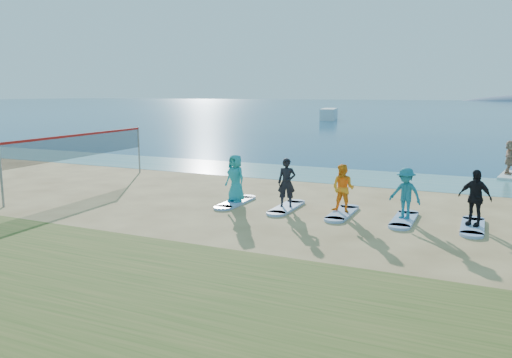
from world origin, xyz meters
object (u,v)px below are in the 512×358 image
at_px(paddleboarder, 510,157).
at_px(student_4, 475,198).
at_px(boat_offshore_a, 329,120).
at_px(student_2, 343,188).
at_px(surfboard_1, 286,208).
at_px(student_1, 287,183).
at_px(surfboard_3, 404,219).
at_px(paddleboard, 508,175).
at_px(surfboard_2, 342,213).
at_px(volleyball_net, 81,146).
at_px(student_0, 235,178).
at_px(student_3, 405,193).
at_px(surfboard_0, 236,202).
at_px(surfboard_4, 473,226).

xyz_separation_m(paddleboarder, student_4, (-1.40, -11.82, 0.00)).
height_order(boat_offshore_a, student_2, student_2).
bearing_deg(paddleboarder, student_4, -174.86).
bearing_deg(surfboard_1, student_1, 0.00).
xyz_separation_m(surfboard_3, student_4, (2.15, 0.00, 0.96)).
xyz_separation_m(paddleboard, student_2, (-5.71, -11.82, 0.89)).
height_order(surfboard_2, surfboard_3, same).
relative_size(volleyball_net, student_2, 5.25).
height_order(student_0, student_3, student_0).
height_order(student_0, surfboard_2, student_0).
height_order(boat_offshore_a, student_3, student_3).
bearing_deg(student_1, student_2, -16.04).
relative_size(surfboard_2, student_2, 1.27).
height_order(volleyball_net, student_3, volleyball_net).
distance_m(volleyball_net, student_4, 16.68).
bearing_deg(boat_offshore_a, surfboard_1, -86.00).
bearing_deg(surfboard_2, student_1, 180.00).
distance_m(paddleboard, student_0, 15.52).
xyz_separation_m(paddleboard, student_0, (-10.02, -11.82, 0.96)).
bearing_deg(student_1, surfboard_0, 163.96).
distance_m(volleyball_net, surfboard_2, 12.49).
relative_size(surfboard_0, surfboard_1, 1.00).
bearing_deg(student_0, surfboard_3, 18.15).
height_order(student_2, surfboard_3, student_2).
height_order(student_1, student_4, student_1).
xyz_separation_m(surfboard_0, surfboard_1, (2.15, 0.00, 0.00)).
relative_size(volleyball_net, surfboard_0, 4.12).
height_order(paddleboard, student_0, student_0).
distance_m(boat_offshore_a, surfboard_4, 66.34).
bearing_deg(surfboard_4, student_1, 180.00).
bearing_deg(student_0, surfboard_4, 18.15).
bearing_deg(surfboard_3, boat_offshore_a, 108.78).
height_order(student_0, surfboard_4, student_0).
height_order(surfboard_2, student_4, student_4).
height_order(paddleboarder, surfboard_1, paddleboarder).
relative_size(surfboard_0, student_2, 1.27).
xyz_separation_m(paddleboard, boat_offshore_a, (-24.68, 50.31, -0.06)).
relative_size(student_0, surfboard_2, 0.84).
height_order(paddleboard, surfboard_3, paddleboard).
height_order(surfboard_0, student_0, student_0).
height_order(volleyball_net, surfboard_4, volleyball_net).
bearing_deg(surfboard_3, surfboard_2, 180.00).
xyz_separation_m(student_2, surfboard_4, (4.31, 0.00, -0.91)).
bearing_deg(paddleboard, surfboard_0, -121.47).
height_order(surfboard_0, surfboard_2, same).
distance_m(surfboard_0, student_2, 4.40).
bearing_deg(surfboard_3, surfboard_0, 180.00).
height_order(boat_offshore_a, student_4, student_4).
xyz_separation_m(surfboard_2, student_3, (2.15, 0.00, 0.92)).
height_order(boat_offshore_a, student_1, student_1).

